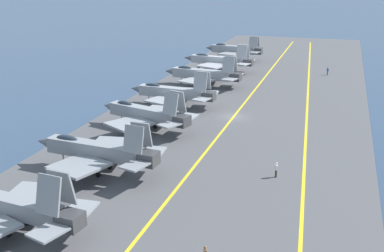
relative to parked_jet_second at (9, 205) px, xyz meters
The scene contains 13 objects.
ground_plane 42.00m from the parked_jet_second, 16.09° to the right, with size 2000.00×2000.00×0.00m, color #2D425B.
carrier_deck 41.99m from the parked_jet_second, 16.09° to the right, with size 195.27×41.59×0.40m, color #4C4C4F.
deck_stripe_foul_line 46.46m from the parked_jet_second, 29.79° to the right, with size 175.74×0.36×0.01m, color yellow.
deck_stripe_centerline 41.97m from the parked_jet_second, 16.09° to the right, with size 175.74×0.36×0.01m, color yellow.
parked_jet_second is the anchor object (origin of this frame).
parked_jet_third 14.03m from the parked_jet_second, ahead, with size 13.34×16.27×6.59m.
parked_jet_fourth 29.87m from the parked_jet_second, ahead, with size 13.30×15.75×6.51m.
parked_jet_fifth 43.47m from the parked_jet_second, ahead, with size 12.67×15.92×6.35m.
parked_jet_sixth 59.53m from the parked_jet_second, ahead, with size 13.95×16.55×6.31m.
parked_jet_seventh 74.13m from the parked_jet_second, ahead, with size 14.35×16.97×6.44m.
parked_jet_eighth 89.40m from the parked_jet_second, ahead, with size 12.35×15.32×6.33m.
crew_white_vest 28.46m from the parked_jet_second, 48.79° to the right, with size 0.46×0.43×1.81m.
crew_blue_vest 81.36m from the parked_jet_second, 17.56° to the right, with size 0.36×0.44×1.76m.
Camera 1 is at (-72.28, -15.71, 22.98)m, focal length 45.00 mm.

